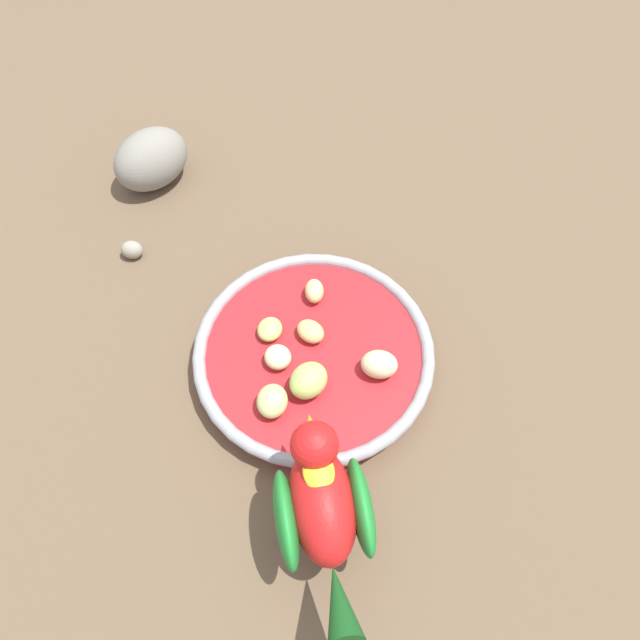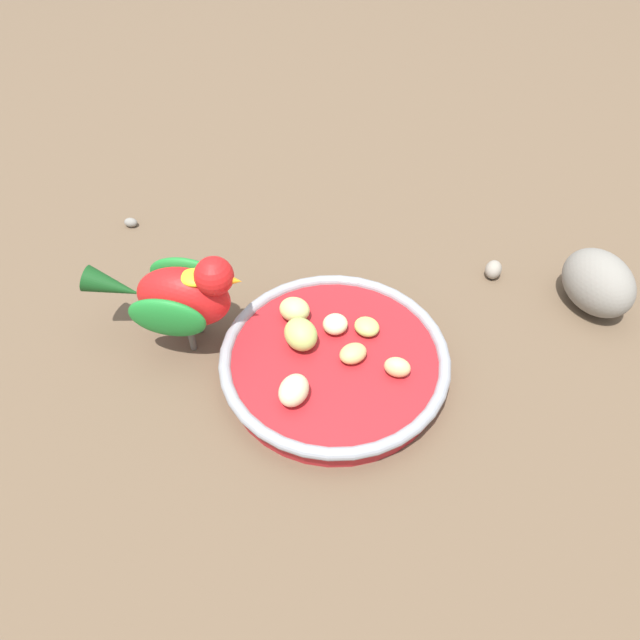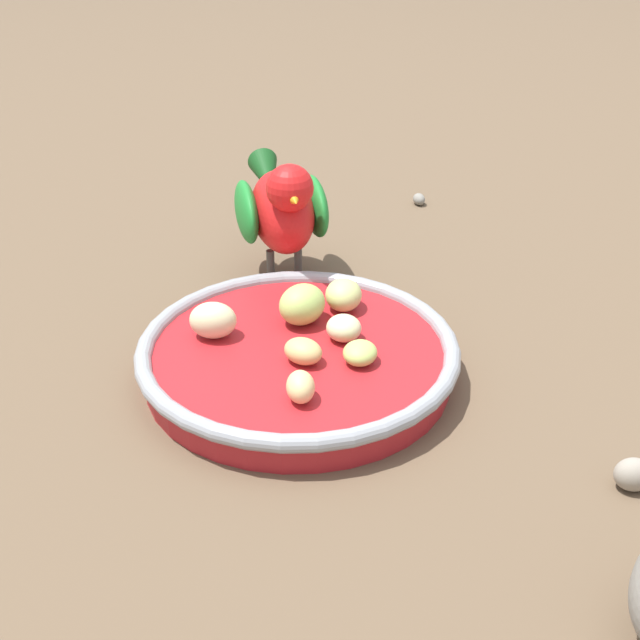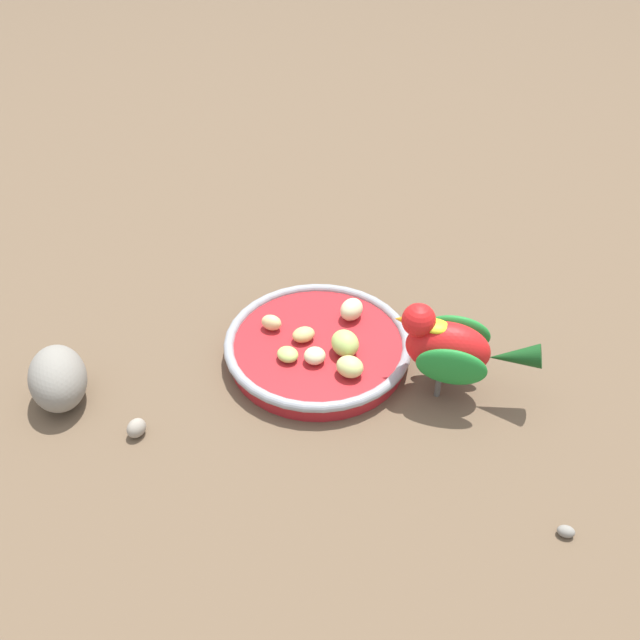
% 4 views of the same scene
% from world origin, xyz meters
% --- Properties ---
extents(ground_plane, '(4.00, 4.00, 0.00)m').
position_xyz_m(ground_plane, '(0.00, 0.00, 0.00)').
color(ground_plane, brown).
extents(feeding_bowl, '(0.24, 0.24, 0.03)m').
position_xyz_m(feeding_bowl, '(-0.01, 0.00, 0.02)').
color(feeding_bowl, '#AD1E23').
rests_on(feeding_bowl, ground_plane).
extents(apple_piece_0, '(0.03, 0.03, 0.02)m').
position_xyz_m(apple_piece_0, '(0.01, -0.06, 0.04)').
color(apple_piece_0, '#E5C67F').
rests_on(apple_piece_0, feeding_bowl).
extents(apple_piece_1, '(0.04, 0.03, 0.02)m').
position_xyz_m(apple_piece_1, '(0.00, -0.02, 0.03)').
color(apple_piece_1, tan).
rests_on(apple_piece_1, feeding_bowl).
extents(apple_piece_2, '(0.04, 0.04, 0.02)m').
position_xyz_m(apple_piece_2, '(0.01, 0.07, 0.04)').
color(apple_piece_2, '#C6D17A').
rests_on(apple_piece_2, feeding_bowl).
extents(apple_piece_3, '(0.04, 0.05, 0.03)m').
position_xyz_m(apple_piece_3, '(-0.02, 0.04, 0.04)').
color(apple_piece_3, '#B2CC66').
rests_on(apple_piece_3, feeding_bowl).
extents(apple_piece_4, '(0.04, 0.04, 0.02)m').
position_xyz_m(apple_piece_4, '(0.02, 0.02, 0.03)').
color(apple_piece_4, beige).
rests_on(apple_piece_4, feeding_bowl).
extents(apple_piece_5, '(0.04, 0.03, 0.03)m').
position_xyz_m(apple_piece_5, '(-0.07, 0.00, 0.04)').
color(apple_piece_5, beige).
rests_on(apple_piece_5, feeding_bowl).
extents(apple_piece_6, '(0.02, 0.03, 0.02)m').
position_xyz_m(apple_piece_6, '(0.04, -0.01, 0.03)').
color(apple_piece_6, '#B2CC66').
rests_on(apple_piece_6, feeding_bowl).
extents(parrot, '(0.11, 0.16, 0.12)m').
position_xyz_m(parrot, '(-0.07, 0.15, 0.07)').
color(parrot, '#59544C').
rests_on(parrot, ground_plane).
extents(pebble_0, '(0.03, 0.02, 0.02)m').
position_xyz_m(pebble_0, '(0.23, -0.07, 0.01)').
color(pebble_0, gray).
rests_on(pebble_0, ground_plane).
extents(pebble_1, '(0.02, 0.02, 0.01)m').
position_xyz_m(pebble_1, '(0.02, 0.36, 0.01)').
color(pebble_1, gray).
rests_on(pebble_1, ground_plane).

